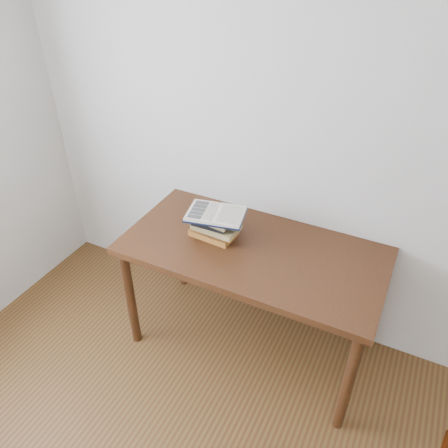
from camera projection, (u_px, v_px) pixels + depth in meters
The scene contains 4 objects.
room_shell at pixel (11, 292), 0.97m from camera, with size 3.54×3.54×2.62m.
desk at pixel (252, 261), 2.50m from camera, with size 1.47×0.74×0.79m.
book_stack at pixel (214, 225), 2.49m from camera, with size 0.29×0.21×0.16m.
open_book at pixel (216, 214), 2.42m from camera, with size 0.36×0.28×0.03m.
Camera 1 is at (0.66, -0.41, 2.31)m, focal length 35.00 mm.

